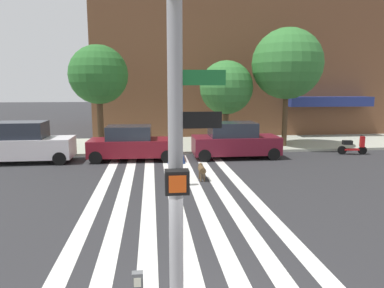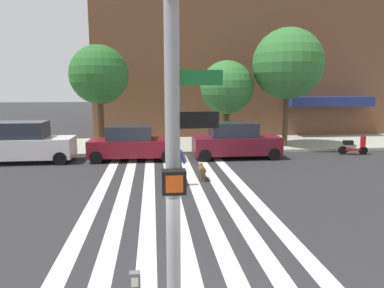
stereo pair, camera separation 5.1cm
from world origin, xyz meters
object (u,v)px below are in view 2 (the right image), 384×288
Objects in this scene: street_tree_middle at (227,88)px; dog_on_leash at (202,169)px; parked_car_behind_first at (132,144)px; street_tree_further at (288,64)px; parked_car_third_in_line at (235,141)px; street_tree_nearest at (99,75)px; pedestrian_dog_walker at (177,163)px; parked_scooter at (353,146)px; traffic_light_pole at (173,115)px; parked_car_near_curb at (25,143)px.

street_tree_middle reaches higher than dog_on_leash.
parked_car_behind_first is 10.62m from street_tree_further.
parked_car_third_in_line is (5.53, -0.00, 0.06)m from parked_car_behind_first.
street_tree_nearest is 9.58m from pedestrian_dog_walker.
traffic_light_pole is at bearing -127.36° from parked_scooter.
traffic_light_pole is 18.92m from street_tree_further.
dog_on_leash is at bearing -55.04° from parked_car_behind_first.
parked_car_behind_first is 4.98m from street_tree_nearest.
parked_car_third_in_line reaches higher than parked_car_behind_first.
street_tree_nearest is (-7.49, 2.77, 3.58)m from parked_car_third_in_line.
parked_car_third_in_line is at bearing 61.00° from dog_on_leash.
street_tree_further reaches higher than parked_car_behind_first.
street_tree_nearest is 7.68m from street_tree_middle.
parked_scooter reaches higher than dog_on_leash.
parked_car_near_curb is 1.01× the size of parked_car_behind_first.
parked_car_behind_first is 2.83× the size of parked_scooter.
pedestrian_dog_walker is at bearing -63.61° from street_tree_nearest.
dog_on_leash is (1.10, 0.79, -0.48)m from pedestrian_dog_walker.
street_tree_nearest is at bearing 159.73° from parked_car_third_in_line.
street_tree_middle is at bearing 87.32° from parked_car_third_in_line.
parked_car_behind_first is at bearing 95.29° from traffic_light_pole.
street_tree_middle is at bearing 15.60° from parked_car_near_curb.
street_tree_further is (9.34, 2.62, 4.34)m from parked_car_behind_first.
parked_scooter is 0.99× the size of pedestrian_dog_walker.
parked_car_near_curb is 4.59× the size of dog_on_leash.
parked_car_behind_first is at bearing -54.55° from street_tree_nearest.
parked_scooter is 0.27× the size of street_tree_nearest.
street_tree_middle is 8.60m from dog_on_leash.
street_tree_further is (14.74, 2.63, 4.22)m from parked_car_near_curb.
parked_car_third_in_line is 6.30m from street_tree_further.
traffic_light_pole is 1.25× the size of parked_car_third_in_line.
parked_car_third_in_line is at bearing -0.01° from parked_car_behind_first.
parked_car_near_curb is at bearing 144.88° from pedestrian_dog_walker.
traffic_light_pole is at bearing -115.12° from street_tree_further.
street_tree_further reaches higher than dog_on_leash.
parked_scooter is 6.19m from street_tree_further.
traffic_light_pole is 0.80× the size of street_tree_further.
parked_scooter is (12.45, 0.13, -0.39)m from parked_car_behind_first.
street_tree_middle reaches higher than pedestrian_dog_walker.
parked_car_near_curb is 2.84× the size of pedestrian_dog_walker.
street_tree_middle is (5.67, 3.09, 2.90)m from parked_car_behind_first.
street_tree_further is 11.56m from pedestrian_dog_walker.
street_tree_nearest reaches higher than street_tree_middle.
parked_car_third_in_line is at bearing -178.94° from parked_scooter.
street_tree_middle is 3.23× the size of pedestrian_dog_walker.
street_tree_further is at bearing 10.10° from parked_car_near_curb.
parked_car_behind_first is at bearing 124.96° from dog_on_leash.
street_tree_further reaches higher than traffic_light_pole.
street_tree_further reaches higher than parked_car_third_in_line.
parked_scooter is 11.76m from pedestrian_dog_walker.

